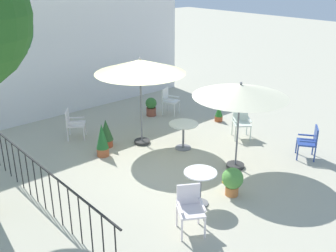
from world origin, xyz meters
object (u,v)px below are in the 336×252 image
object	(u,v)px
patio_chair_0	(190,206)
potted_plant_3	(151,106)
patio_chair_2	(241,120)
patio_chair_4	(73,122)
patio_umbrella_0	(140,67)
patio_umbrella_1	(240,92)
cafe_table_0	(200,182)
patio_chair_1	(310,140)
potted_plant_1	(219,113)
potted_plant_4	(106,133)
patio_chair_3	(169,99)
potted_plant_2	(102,140)
potted_plant_0	(232,180)
cafe_table_1	(183,131)

from	to	relation	value
patio_chair_0	potted_plant_3	distance (m)	6.33
patio_chair_2	patio_chair_4	distance (m)	4.85
patio_chair_0	potted_plant_3	xyz separation A→B (m)	(3.41, 5.34, -0.20)
patio_umbrella_0	patio_chair_2	bearing A→B (deg)	-32.34
patio_umbrella_1	patio_chair_4	size ratio (longest dim) A/B	2.60
cafe_table_0	patio_chair_4	distance (m)	4.86
potted_plant_3	patio_chair_4	bearing A→B (deg)	179.82
patio_chair_1	potted_plant_1	world-z (taller)	patio_chair_1
patio_chair_0	potted_plant_4	world-z (taller)	patio_chair_0
patio_umbrella_1	patio_chair_0	distance (m)	3.18
potted_plant_1	patio_chair_2	bearing A→B (deg)	-110.68
cafe_table_0	patio_chair_0	size ratio (longest dim) A/B	0.84
patio_chair_3	potted_plant_2	world-z (taller)	potted_plant_2
patio_chair_3	potted_plant_3	distance (m)	0.63
potted_plant_0	potted_plant_3	distance (m)	5.38
potted_plant_0	cafe_table_1	bearing A→B (deg)	70.73
cafe_table_0	potted_plant_1	distance (m)	4.96
cafe_table_0	potted_plant_2	world-z (taller)	potted_plant_2
patio_chair_0	patio_chair_4	world-z (taller)	patio_chair_0
potted_plant_0	potted_plant_3	bearing A→B (deg)	69.95
patio_umbrella_1	cafe_table_0	xyz separation A→B (m)	(-1.86, -0.58, -1.43)
patio_umbrella_1	patio_chair_3	xyz separation A→B (m)	(1.31, 3.99, -1.44)
patio_chair_1	potted_plant_3	distance (m)	5.29
cafe_table_1	patio_chair_2	world-z (taller)	patio_chair_2
patio_umbrella_1	potted_plant_2	size ratio (longest dim) A/B	2.49
cafe_table_0	cafe_table_1	distance (m)	2.78
cafe_table_1	potted_plant_1	size ratio (longest dim) A/B	1.45
cafe_table_0	cafe_table_1	world-z (taller)	cafe_table_0
potted_plant_3	potted_plant_4	bearing A→B (deg)	-155.95
patio_umbrella_0	patio_chair_2	xyz separation A→B (m)	(2.44, -1.54, -1.67)
patio_chair_0	potted_plant_0	size ratio (longest dim) A/B	1.41
patio_umbrella_0	potted_plant_2	xyz separation A→B (m)	(-1.27, 0.03, -1.74)
potted_plant_0	potted_plant_4	world-z (taller)	potted_plant_4
potted_plant_2	potted_plant_3	distance (m)	3.28
potted_plant_2	patio_chair_4	bearing A→B (deg)	89.57
patio_umbrella_0	potted_plant_3	xyz separation A→B (m)	(1.62, 1.58, -1.86)
potted_plant_2	patio_umbrella_1	bearing A→B (deg)	-52.08
patio_umbrella_1	patio_chair_0	bearing A→B (deg)	-157.87
cafe_table_1	potted_plant_2	bearing A→B (deg)	151.06
patio_chair_2	patio_chair_3	world-z (taller)	same
cafe_table_0	potted_plant_2	distance (m)	3.31
potted_plant_0	potted_plant_3	xyz separation A→B (m)	(1.84, 5.05, -0.03)
patio_chair_0	potted_plant_2	world-z (taller)	same
patio_chair_2	patio_chair_1	bearing A→B (deg)	-83.43
potted_plant_0	patio_umbrella_0	bearing A→B (deg)	86.31
patio_chair_1	potted_plant_1	bearing A→B (deg)	85.77
cafe_table_0	patio_chair_4	world-z (taller)	patio_chair_4
patio_chair_2	potted_plant_1	size ratio (longest dim) A/B	1.63
cafe_table_1	potted_plant_3	bearing A→B (deg)	69.22
cafe_table_1	patio_chair_4	distance (m)	3.23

